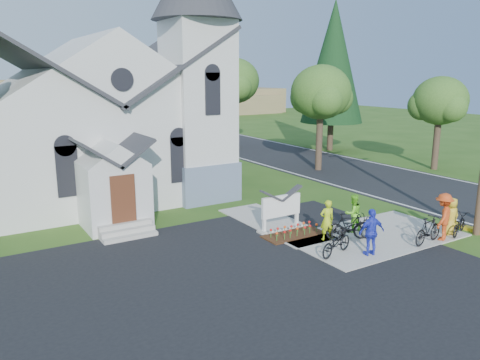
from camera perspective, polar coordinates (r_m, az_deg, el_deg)
ground at (r=18.47m, az=13.99°, el=-8.01°), size 120.00×120.00×0.00m
parking_lot at (r=13.07m, az=-2.24°, el=-16.73°), size 20.00×16.00×0.02m
road at (r=35.70m, az=8.16°, el=2.33°), size 8.00×90.00×0.02m
sidewalk at (r=19.82m, az=16.02°, el=-6.60°), size 7.00×4.00×0.05m
church at (r=25.43m, az=-15.72°, el=9.67°), size 12.35×12.00×13.00m
church_sign at (r=19.67m, az=5.02°, el=-3.22°), size 2.20×0.40×1.70m
flower_bed at (r=19.29m, az=6.57°, el=-6.68°), size 2.60×1.10×0.07m
tree_road_near at (r=31.88m, az=9.84°, el=10.43°), size 4.00×4.00×7.05m
tree_road_mid at (r=41.89m, az=-0.71°, el=11.94°), size 4.40×4.40×7.80m
tree_road_far at (r=34.44m, az=23.22°, el=8.81°), size 3.60×3.60×6.30m
conifer at (r=40.68m, az=11.32°, el=13.93°), size 5.20×5.20×12.40m
distant_hills at (r=70.21m, az=-18.72°, el=8.70°), size 61.00×10.00×5.60m
cyclist_0 at (r=18.66m, az=10.56°, el=-4.82°), size 0.67×0.53×1.62m
bike_0 at (r=17.35m, az=11.64°, el=-7.45°), size 1.87×1.07×0.93m
cyclist_1 at (r=19.85m, az=13.60°, el=-3.95°), size 0.84×0.69×1.58m
bike_1 at (r=18.93m, az=13.07°, el=-5.52°), size 1.87×1.22×1.09m
cyclist_2 at (r=17.49m, az=15.74°, el=-6.13°), size 1.08×0.64×1.73m
bike_2 at (r=18.98m, az=13.62°, el=-5.66°), size 2.00×1.23×0.99m
cyclist_3 at (r=19.99m, az=23.54°, el=-4.12°), size 1.39×1.12×1.88m
bike_3 at (r=19.43m, az=21.96°, el=-5.69°), size 1.85×0.76×1.08m
cyclist_4 at (r=20.78m, az=24.33°, el=-4.06°), size 0.85×0.65×1.54m
bike_4 at (r=21.01m, az=25.14°, el=-4.90°), size 1.76×1.14×0.88m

